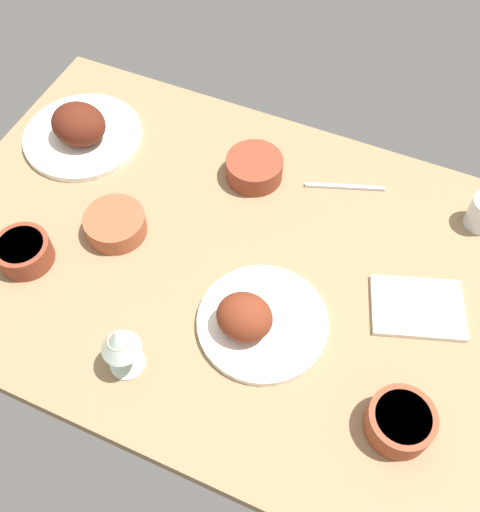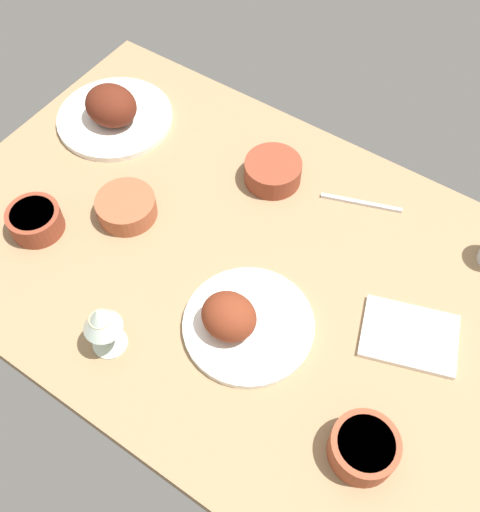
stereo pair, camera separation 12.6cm
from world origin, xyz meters
The scene contains 10 objects.
dining_table centered at (0.00, 0.00, 2.00)cm, with size 140.00×90.00×4.00cm, color #937551.
plate_near_viewer centered at (-9.01, 13.53, 7.11)cm, with size 26.71×26.71×10.21cm.
plate_far_side centered at (50.79, -17.55, 7.57)cm, with size 29.65×29.65×10.95cm.
bowl_onions centered at (42.80, 18.17, 7.13)cm, with size 11.94×11.94×5.77cm.
bowl_pasta centered at (28.67, 3.69, 6.76)cm, with size 13.61×13.61×5.05cm.
bowl_sauce centered at (6.72, -23.86, 7.05)cm, with size 13.58×13.58×5.61cm.
bowl_potatoes centered at (-40.99, 21.98, 7.41)cm, with size 12.27×12.27×6.31cm.
wine_glass centered at (10.49, 30.82, 13.93)cm, with size 7.60×7.60×14.00cm.
folded_napkin centered at (-38.39, -3.87, 4.60)cm, with size 18.91×13.81×1.20cm, color white.
fork_loose centered at (-14.50, -29.00, 4.40)cm, with size 18.92×0.90×0.80cm, color silver.
Camera 2 is at (-39.02, 57.82, 111.61)cm, focal length 41.21 mm.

